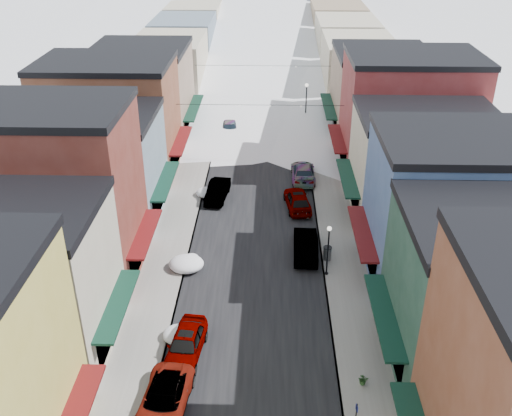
# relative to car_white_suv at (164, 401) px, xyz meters

# --- Properties ---
(road) EXTENTS (10.00, 160.00, 0.01)m
(road) POSITION_rel_car_white_suv_xyz_m (4.30, 52.27, -0.71)
(road) COLOR black
(road) RESTS_ON ground
(sidewalk_left) EXTENTS (3.20, 160.00, 0.15)m
(sidewalk_left) POSITION_rel_car_white_suv_xyz_m (-2.30, 52.27, -0.64)
(sidewalk_left) COLOR gray
(sidewalk_left) RESTS_ON ground
(sidewalk_right) EXTENTS (3.20, 160.00, 0.15)m
(sidewalk_right) POSITION_rel_car_white_suv_xyz_m (10.90, 52.27, -0.64)
(sidewalk_right) COLOR gray
(sidewalk_right) RESTS_ON ground
(curb_left) EXTENTS (0.10, 160.00, 0.15)m
(curb_left) POSITION_rel_car_white_suv_xyz_m (-0.75, 52.27, -0.64)
(curb_left) COLOR slate
(curb_left) RESTS_ON ground
(curb_right) EXTENTS (0.10, 160.00, 0.15)m
(curb_right) POSITION_rel_car_white_suv_xyz_m (9.35, 52.27, -0.64)
(curb_right) COLOR slate
(curb_right) RESTS_ON ground
(bldg_l_cream) EXTENTS (11.30, 8.20, 9.50)m
(bldg_l_cream) POSITION_rel_car_white_suv_xyz_m (-8.89, 4.77, 4.04)
(bldg_l_cream) COLOR #B9AE95
(bldg_l_cream) RESTS_ON ground
(bldg_l_brick_near) EXTENTS (12.30, 8.20, 12.50)m
(bldg_l_brick_near) POSITION_rel_car_white_suv_xyz_m (-9.39, 12.77, 5.54)
(bldg_l_brick_near) COLOR maroon
(bldg_l_brick_near) RESTS_ON ground
(bldg_l_grayblue) EXTENTS (11.30, 9.20, 9.00)m
(bldg_l_grayblue) POSITION_rel_car_white_suv_xyz_m (-8.89, 21.27, 3.79)
(bldg_l_grayblue) COLOR gray
(bldg_l_grayblue) RESTS_ON ground
(bldg_l_brick_far) EXTENTS (13.30, 9.20, 11.00)m
(bldg_l_brick_far) POSITION_rel_car_white_suv_xyz_m (-9.89, 30.27, 4.79)
(bldg_l_brick_far) COLOR brown
(bldg_l_brick_far) RESTS_ON ground
(bldg_l_tan) EXTENTS (11.30, 11.20, 10.00)m
(bldg_l_tan) POSITION_rel_car_white_suv_xyz_m (-8.89, 40.27, 4.29)
(bldg_l_tan) COLOR #8F735E
(bldg_l_tan) RESTS_ON ground
(bldg_r_green) EXTENTS (11.30, 9.20, 9.50)m
(bldg_r_green) POSITION_rel_car_white_suv_xyz_m (17.49, 4.27, 4.04)
(bldg_r_green) COLOR #214637
(bldg_r_green) RESTS_ON ground
(bldg_r_blue) EXTENTS (11.30, 9.20, 10.50)m
(bldg_r_blue) POSITION_rel_car_white_suv_xyz_m (17.49, 13.27, 4.54)
(bldg_r_blue) COLOR #405D91
(bldg_r_blue) RESTS_ON ground
(bldg_r_cream) EXTENTS (12.30, 9.20, 9.00)m
(bldg_r_cream) POSITION_rel_car_white_suv_xyz_m (17.99, 22.27, 3.79)
(bldg_r_cream) COLOR beige
(bldg_r_cream) RESTS_ON ground
(bldg_r_brick_far) EXTENTS (13.30, 9.20, 11.50)m
(bldg_r_brick_far) POSITION_rel_car_white_suv_xyz_m (18.49, 31.27, 5.04)
(bldg_r_brick_far) COLOR maroon
(bldg_r_brick_far) RESTS_ON ground
(bldg_r_tan) EXTENTS (11.30, 11.20, 9.50)m
(bldg_r_tan) POSITION_rel_car_white_suv_xyz_m (17.49, 41.27, 4.04)
(bldg_r_tan) COLOR #8B725B
(bldg_r_tan) RESTS_ON ground
(distant_blocks) EXTENTS (34.00, 55.00, 8.00)m
(distant_blocks) POSITION_rel_car_white_suv_xyz_m (4.30, 75.27, 3.28)
(distant_blocks) COLOR gray
(distant_blocks) RESTS_ON ground
(overhead_cables) EXTENTS (16.40, 15.04, 0.04)m
(overhead_cables) POSITION_rel_car_white_suv_xyz_m (4.30, 39.77, 5.48)
(overhead_cables) COLOR black
(overhead_cables) RESTS_ON ground
(car_white_suv) EXTENTS (2.84, 5.36, 1.44)m
(car_white_suv) POSITION_rel_car_white_suv_xyz_m (0.00, 0.00, 0.00)
(car_white_suv) COLOR white
(car_white_suv) RESTS_ON ground
(car_silver_sedan) EXTENTS (2.44, 4.95, 1.63)m
(car_silver_sedan) POSITION_rel_car_white_suv_xyz_m (0.57, 4.23, 0.09)
(car_silver_sedan) COLOR #92949A
(car_silver_sedan) RESTS_ON ground
(car_dark_hatch) EXTENTS (2.16, 4.78, 1.52)m
(car_dark_hatch) POSITION_rel_car_white_suv_xyz_m (0.68, 24.33, 0.04)
(car_dark_hatch) COLOR black
(car_dark_hatch) RESTS_ON ground
(car_silver_wagon) EXTENTS (2.48, 5.33, 1.51)m
(car_silver_wagon) POSITION_rel_car_white_suv_xyz_m (0.70, 40.08, 0.04)
(car_silver_wagon) COLOR #929499
(car_silver_wagon) RESTS_ON ground
(car_green_sedan) EXTENTS (1.92, 5.15, 1.68)m
(car_green_sedan) POSITION_rel_car_white_suv_xyz_m (8.13, 15.33, 0.12)
(car_green_sedan) COLOR black
(car_green_sedan) RESTS_ON ground
(car_gray_suv) EXTENTS (2.57, 5.09, 1.66)m
(car_gray_suv) POSITION_rel_car_white_suv_xyz_m (7.80, 22.70, 0.11)
(car_gray_suv) COLOR #9B9CA3
(car_gray_suv) RESTS_ON ground
(car_black_sedan) EXTENTS (2.23, 5.48, 1.59)m
(car_black_sedan) POSITION_rel_car_white_suv_xyz_m (8.54, 28.56, 0.08)
(car_black_sedan) COLOR black
(car_black_sedan) RESTS_ON ground
(car_lane_silver) EXTENTS (2.27, 4.94, 1.64)m
(car_lane_silver) POSITION_rel_car_white_suv_xyz_m (3.05, 42.94, 0.10)
(car_lane_silver) COLOR #A4A5AC
(car_lane_silver) RESTS_ON ground
(car_lane_white) EXTENTS (2.90, 5.61, 1.51)m
(car_lane_white) POSITION_rel_car_white_suv_xyz_m (4.98, 63.28, 0.04)
(car_lane_white) COLOR silver
(car_lane_white) RESTS_ON ground
(trash_can) EXTENTS (0.63, 0.63, 1.08)m
(trash_can) POSITION_rel_car_white_suv_xyz_m (9.70, 14.44, -0.02)
(trash_can) COLOR #5D5F62
(trash_can) RESTS_ON sidewalk_right
(streetlamp_near) EXTENTS (0.33, 0.33, 3.92)m
(streetlamp_near) POSITION_rel_car_white_suv_xyz_m (9.50, 12.56, 1.91)
(streetlamp_near) COLOR black
(streetlamp_near) RESTS_ON sidewalk_right
(streetlamp_far) EXTENTS (0.41, 0.41, 4.96)m
(streetlamp_far) POSITION_rel_car_white_suv_xyz_m (9.50, 43.70, 2.56)
(streetlamp_far) COLOR black
(streetlamp_far) RESTS_ON sidewalk_right
(planter_near) EXTENTS (0.60, 0.53, 0.63)m
(planter_near) POSITION_rel_car_white_suv_xyz_m (10.66, 2.02, -0.25)
(planter_near) COLOR #2F5928
(planter_near) RESTS_ON sidewalk_right
(snow_pile_near) EXTENTS (2.09, 2.49, 0.88)m
(snow_pile_near) POSITION_rel_car_white_suv_xyz_m (0.02, 5.58, -0.30)
(snow_pile_near) COLOR white
(snow_pile_near) RESTS_ON ground
(snow_pile_mid) EXTENTS (2.53, 2.76, 1.07)m
(snow_pile_mid) POSITION_rel_car_white_suv_xyz_m (-0.58, 13.10, -0.21)
(snow_pile_mid) COLOR white
(snow_pile_mid) RESTS_ON ground
(snow_pile_far) EXTENTS (2.08, 2.48, 0.88)m
(snow_pile_far) POSITION_rel_car_white_suv_xyz_m (-0.24, 24.76, -0.30)
(snow_pile_far) COLOR white
(snow_pile_far) RESTS_ON ground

